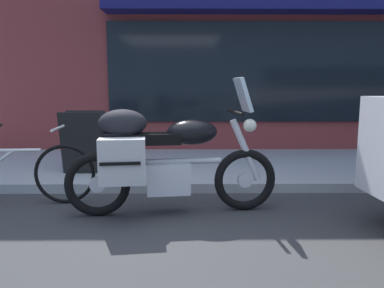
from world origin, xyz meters
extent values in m
plane|color=#363636|center=(0.00, 0.00, 0.00)|extent=(80.00, 80.00, 0.00)
torus|color=black|center=(1.06, 0.60, 0.33)|extent=(0.67, 0.16, 0.66)
cylinder|color=silver|center=(1.06, 0.60, 0.33)|extent=(0.17, 0.08, 0.16)
torus|color=black|center=(-0.47, 0.42, 0.33)|extent=(0.67, 0.16, 0.66)
cylinder|color=silver|center=(-0.47, 0.42, 0.33)|extent=(0.17, 0.08, 0.16)
cube|color=silver|center=(0.25, 0.51, 0.38)|extent=(0.47, 0.35, 0.32)
cylinder|color=silver|center=(0.29, 0.51, 0.55)|extent=(1.00, 0.17, 0.06)
ellipsoid|color=black|center=(0.49, 0.53, 0.85)|extent=(0.55, 0.34, 0.26)
cube|color=black|center=(0.08, 0.49, 0.79)|extent=(0.62, 0.31, 0.11)
cube|color=black|center=(-0.25, 0.45, 0.77)|extent=(0.30, 0.25, 0.18)
cylinder|color=silver|center=(1.06, 0.60, 0.65)|extent=(0.35, 0.11, 0.67)
cylinder|color=black|center=(0.94, 0.59, 1.05)|extent=(0.11, 0.62, 0.04)
cube|color=silver|center=(1.02, 0.59, 1.23)|extent=(0.18, 0.33, 0.35)
sphere|color=#EAEACC|center=(1.10, 0.60, 0.91)|extent=(0.14, 0.14, 0.14)
cube|color=#B2B2B2|center=(-0.17, 0.22, 0.61)|extent=(0.46, 0.25, 0.44)
cube|color=black|center=(-0.17, 0.11, 0.61)|extent=(0.37, 0.06, 0.03)
ellipsoid|color=black|center=(-0.20, 0.45, 0.95)|extent=(0.51, 0.37, 0.28)
torus|color=black|center=(-0.93, 0.85, 0.34)|extent=(0.68, 0.08, 0.67)
cylinder|color=silver|center=(-1.48, 0.81, 0.62)|extent=(0.60, 0.07, 0.04)
cylinder|color=silver|center=(-0.98, 0.84, 0.86)|extent=(0.06, 0.48, 0.03)
cube|color=black|center=(-0.99, 1.75, 0.55)|extent=(0.55, 0.18, 0.85)
cube|color=black|center=(-0.99, 1.97, 0.55)|extent=(0.55, 0.18, 0.85)
camera|label=1|loc=(0.46, -3.36, 1.34)|focal=35.87mm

